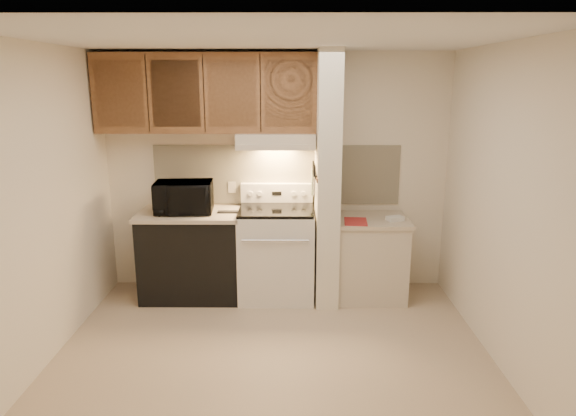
{
  "coord_description": "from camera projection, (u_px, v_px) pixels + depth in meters",
  "views": [
    {
      "loc": [
        0.15,
        -3.88,
        2.21
      ],
      "look_at": [
        0.12,
        0.75,
        1.05
      ],
      "focal_mm": 32.0,
      "sensor_mm": 36.0,
      "label": 1
    }
  ],
  "objects": [
    {
      "name": "upper_cabinets",
      "position": [
        207.0,
        93.0,
        5.09
      ],
      "size": [
        2.18,
        0.33,
        0.77
      ],
      "primitive_type": "cube",
      "color": "brown",
      "rests_on": "wall_back"
    },
    {
      "name": "left_countertop",
      "position": [
        190.0,
        214.0,
        5.22
      ],
      "size": [
        1.04,
        0.67,
        0.04
      ],
      "primitive_type": "cube",
      "color": "beige",
      "rests_on": "dishwasher_front"
    },
    {
      "name": "dishwasher_front",
      "position": [
        192.0,
        256.0,
        5.33
      ],
      "size": [
        1.0,
        0.63,
        0.87
      ],
      "primitive_type": "cube",
      "color": "black",
      "rests_on": "floor"
    },
    {
      "name": "oven_window",
      "position": [
        275.0,
        261.0,
        4.99
      ],
      "size": [
        0.5,
        0.01,
        0.3
      ],
      "primitive_type": "cube",
      "color": "black",
      "rests_on": "range_body"
    },
    {
      "name": "range_knob_left_inner",
      "position": [
        260.0,
        194.0,
        5.4
      ],
      "size": [
        0.05,
        0.02,
        0.05
      ],
      "primitive_type": "cylinder",
      "rotation": [
        1.57,
        0.0,
        0.0
      ],
      "color": "silver",
      "rests_on": "range_backguard"
    },
    {
      "name": "range_display",
      "position": [
        277.0,
        194.0,
        5.4
      ],
      "size": [
        0.1,
        0.01,
        0.04
      ],
      "primitive_type": "cube",
      "color": "black",
      "rests_on": "range_backguard"
    },
    {
      "name": "partition_pillar",
      "position": [
        327.0,
        179.0,
        5.11
      ],
      "size": [
        0.22,
        0.7,
        2.5
      ],
      "primitive_type": "cube",
      "color": "silver",
      "rests_on": "floor"
    },
    {
      "name": "knife_strip",
      "position": [
        315.0,
        173.0,
        5.05
      ],
      "size": [
        0.02,
        0.42,
        0.04
      ],
      "primitive_type": "cube",
      "color": "black",
      "rests_on": "partition_pillar"
    },
    {
      "name": "microwave",
      "position": [
        184.0,
        197.0,
        5.16
      ],
      "size": [
        0.6,
        0.43,
        0.31
      ],
      "primitive_type": "imported",
      "rotation": [
        0.0,
        0.0,
        0.08
      ],
      "color": "black",
      "rests_on": "left_countertop"
    },
    {
      "name": "spoon_rest",
      "position": [
        229.0,
        212.0,
        5.18
      ],
      "size": [
        0.22,
        0.07,
        0.02
      ],
      "primitive_type": "cube",
      "rotation": [
        0.0,
        0.0,
        0.01
      ],
      "color": "black",
      "rests_on": "left_countertop"
    },
    {
      "name": "right_countertop",
      "position": [
        371.0,
        220.0,
        5.21
      ],
      "size": [
        0.74,
        0.64,
        0.04
      ],
      "primitive_type": "cube",
      "color": "beige",
      "rests_on": "right_cab_base"
    },
    {
      "name": "knife_handle_c",
      "position": [
        314.0,
        168.0,
        5.04
      ],
      "size": [
        0.02,
        0.02,
        0.1
      ],
      "primitive_type": "cylinder",
      "color": "black",
      "rests_on": "knife_strip"
    },
    {
      "name": "ceiling",
      "position": [
        270.0,
        39.0,
        3.7
      ],
      "size": [
        3.6,
        3.6,
        0.0
      ],
      "primitive_type": "plane",
      "rotation": [
        3.14,
        0.0,
        0.0
      ],
      "color": "white",
      "rests_on": "wall_back"
    },
    {
      "name": "knife_handle_e",
      "position": [
        313.0,
        166.0,
        5.19
      ],
      "size": [
        0.02,
        0.02,
        0.1
      ],
      "primitive_type": "cylinder",
      "color": "black",
      "rests_on": "knife_strip"
    },
    {
      "name": "knife_blade_c",
      "position": [
        314.0,
        186.0,
        5.06
      ],
      "size": [
        0.01,
        0.04,
        0.2
      ],
      "primitive_type": "cube",
      "color": "silver",
      "rests_on": "knife_strip"
    },
    {
      "name": "range_knob_right_inner",
      "position": [
        294.0,
        194.0,
        5.4
      ],
      "size": [
        0.05,
        0.02,
        0.05
      ],
      "primitive_type": "cylinder",
      "rotation": [
        1.57,
        0.0,
        0.0
      ],
      "color": "silver",
      "rests_on": "range_backguard"
    },
    {
      "name": "white_box",
      "position": [
        395.0,
        218.0,
        5.11
      ],
      "size": [
        0.18,
        0.15,
        0.04
      ],
      "primitive_type": "cube",
      "rotation": [
        0.0,
        0.0,
        0.33
      ],
      "color": "white",
      "rests_on": "right_countertop"
    },
    {
      "name": "pillar_trim",
      "position": [
        315.0,
        174.0,
        5.1
      ],
      "size": [
        0.01,
        0.7,
        0.04
      ],
      "primitive_type": "cube",
      "color": "brown",
      "rests_on": "partition_pillar"
    },
    {
      "name": "oven_mitt",
      "position": [
        313.0,
        182.0,
        5.29
      ],
      "size": [
        0.03,
        0.11,
        0.27
      ],
      "primitive_type": "cube",
      "color": "gray",
      "rests_on": "partition_pillar"
    },
    {
      "name": "wall_back",
      "position": [
        277.0,
        173.0,
        5.45
      ],
      "size": [
        3.6,
        2.5,
        0.02
      ],
      "primitive_type": "cube",
      "rotation": [
        1.57,
        0.0,
        0.0
      ],
      "color": "#F3E6CE",
      "rests_on": "floor"
    },
    {
      "name": "range_hood",
      "position": [
        276.0,
        140.0,
        5.15
      ],
      "size": [
        0.78,
        0.44,
        0.15
      ],
      "primitive_type": "cube",
      "color": "beige",
      "rests_on": "upper_cabinets"
    },
    {
      "name": "cab_gap_a",
      "position": [
        147.0,
        94.0,
        4.93
      ],
      "size": [
        0.01,
        0.01,
        0.73
      ],
      "primitive_type": "cube",
      "color": "black",
      "rests_on": "upper_cabinets"
    },
    {
      "name": "hood_lip",
      "position": [
        276.0,
        147.0,
        4.96
      ],
      "size": [
        0.78,
        0.04,
        0.06
      ],
      "primitive_type": "cube",
      "color": "beige",
      "rests_on": "range_hood"
    },
    {
      "name": "backsplash",
      "position": [
        277.0,
        175.0,
        5.45
      ],
      "size": [
        2.6,
        0.02,
        0.63
      ],
      "primitive_type": "cube",
      "color": "#FFF3CF",
      "rests_on": "wall_back"
    },
    {
      "name": "outlet",
      "position": [
        232.0,
        187.0,
        5.47
      ],
      "size": [
        0.08,
        0.01,
        0.12
      ],
      "primitive_type": "cube",
      "color": "beige",
      "rests_on": "backsplash"
    },
    {
      "name": "cab_door_d",
      "position": [
        289.0,
        94.0,
        4.93
      ],
      "size": [
        0.46,
        0.01,
        0.63
      ],
      "primitive_type": "cube",
      "color": "brown",
      "rests_on": "upper_cabinets"
    },
    {
      "name": "knife_blade_d",
      "position": [
        313.0,
        182.0,
        5.15
      ],
      "size": [
        0.01,
        0.04,
        0.16
      ],
      "primitive_type": "cube",
      "color": "silver",
      "rests_on": "knife_strip"
    },
    {
      "name": "cab_gap_c",
      "position": [
        260.0,
        94.0,
        4.93
      ],
      "size": [
        0.01,
        0.01,
        0.73
      ],
      "primitive_type": "cube",
      "color": "black",
      "rests_on": "upper_cabinets"
    },
    {
      "name": "range_body",
      "position": [
        276.0,
        254.0,
        5.31
      ],
      "size": [
        0.76,
        0.65,
        0.92
      ],
      "primitive_type": "cube",
      "color": "silver",
      "rests_on": "floor"
    },
    {
      "name": "knife_handle_a",
      "position": [
        315.0,
        171.0,
        4.87
      ],
      "size": [
        0.02,
        0.02,
        0.1
      ],
      "primitive_type": "cylinder",
      "color": "black",
      "rests_on": "knife_strip"
    },
    {
      "name": "wall_left",
      "position": [
        42.0,
        207.0,
        4.01
      ],
      "size": [
        0.02,
        3.0,
        2.5
      ],
      "primitive_type": "cube",
      "color": "#F3E6CE",
      "rests_on": "floor"
    },
    {
      "name": "floor",
      "position": [
        273.0,
        351.0,
        4.3
      ],
      "size": [
        3.6,
        3.6,
        0.0
      ],
      "primitive_type": "plane",
      "color": "#C1AA8D",
      "rests_on": "ground"
    },
    {
      "name": "teal_jar",
      "position": [
        185.0,
        210.0,
        5.11
      ],
      "size": [
        0.09,
        0.09,
        0.09
      ],
      "primitive_type": "cylinder",
      "rotation": [
        0.0,
        0.0,
        0.03
      ],
      "color": "#286C6B",
      "rests_on": "left_countertop"
    },
    {
      "name": "knife_blade_a",
      "position": [
        314.0,
        186.0,
        4.92
      ],
      "size": [
        0.01,
        0.03,
        0.16
      ],
      "primitive_type": "cube",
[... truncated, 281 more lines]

